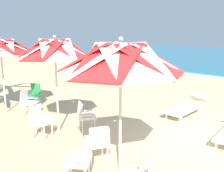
{
  "coord_description": "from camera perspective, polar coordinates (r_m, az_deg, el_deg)",
  "views": [
    {
      "loc": [
        2.7,
        -5.55,
        2.68
      ],
      "look_at": [
        -3.15,
        -0.1,
        1.0
      ],
      "focal_mm": 39.22,
      "sensor_mm": 36.0,
      "label": 1
    }
  ],
  "objects": [
    {
      "name": "ground_plane",
      "position": [
        6.73,
        19.72,
        -12.34
      ],
      "size": [
        80.0,
        80.0,
        0.0
      ],
      "primitive_type": "plane",
      "color": "#D3B784"
    },
    {
      "name": "beach_umbrella_0",
      "position": [
        4.28,
        2.04,
        6.14
      ],
      "size": [
        2.26,
        2.26,
        2.65
      ],
      "color": "silver",
      "rests_on": "ground"
    },
    {
      "name": "plastic_chair_0",
      "position": [
        4.62,
        -7.28,
        -16.42
      ],
      "size": [
        0.63,
        0.63,
        0.87
      ],
      "color": "white",
      "rests_on": "ground"
    },
    {
      "name": "plastic_chair_1",
      "position": [
        5.22,
        -3.33,
        -12.87
      ],
      "size": [
        0.6,
        0.58,
        0.87
      ],
      "color": "white",
      "rests_on": "ground"
    },
    {
      "name": "beach_umbrella_1",
      "position": [
        6.66,
        -13.16,
        8.12
      ],
      "size": [
        2.01,
        2.01,
        2.67
      ],
      "color": "silver",
      "rests_on": "ground"
    },
    {
      "name": "plastic_chair_3",
      "position": [
        6.76,
        -16.46,
        -7.48
      ],
      "size": [
        0.61,
        0.59,
        0.87
      ],
      "color": "white",
      "rests_on": "ground"
    },
    {
      "name": "plastic_chair_4",
      "position": [
        6.88,
        -6.41,
        -6.72
      ],
      "size": [
        0.58,
        0.6,
        0.87
      ],
      "color": "white",
      "rests_on": "ground"
    },
    {
      "name": "beach_umbrella_2",
      "position": [
        9.05,
        -24.59,
        8.17
      ],
      "size": [
        2.27,
        2.27,
        2.62
      ],
      "color": "silver",
      "rests_on": "ground"
    },
    {
      "name": "plastic_chair_5",
      "position": [
        8.69,
        -19.02,
        -3.35
      ],
      "size": [
        0.63,
        0.62,
        0.87
      ],
      "color": "white",
      "rests_on": "ground"
    },
    {
      "name": "plastic_chair_6",
      "position": [
        9.74,
        -17.75,
        -1.66
      ],
      "size": [
        0.59,
        0.61,
        0.87
      ],
      "color": "#2D8C4C",
      "rests_on": "ground"
    },
    {
      "name": "sun_lounger_2",
      "position": [
        8.74,
        17.01,
        -4.6
      ],
      "size": [
        0.73,
        2.17,
        0.62
      ],
      "color": "white",
      "rests_on": "ground"
    }
  ]
}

